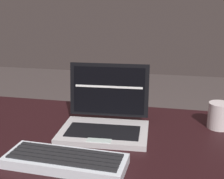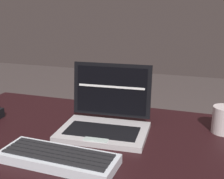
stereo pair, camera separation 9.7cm
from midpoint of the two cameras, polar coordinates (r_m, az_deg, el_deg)
The scene contains 3 objects.
desk at distance 0.99m, azimuth 3.30°, elevation -15.89°, with size 1.38×0.75×0.70m.
laptop_front at distance 1.02m, azimuth 1.55°, elevation -5.64°, with size 0.31×0.25×0.22m.
external_keyboard at distance 0.84m, azimuth -7.01°, elevation -13.06°, with size 0.34×0.13×0.03m.
Camera 2 is at (0.25, -0.80, 1.13)m, focal length 47.41 mm.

